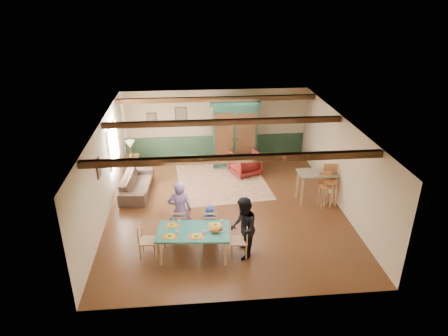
{
  "coord_description": "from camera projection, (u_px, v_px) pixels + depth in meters",
  "views": [
    {
      "loc": [
        -1.01,
        -10.59,
        6.19
      ],
      "look_at": [
        -0.0,
        0.4,
        1.15
      ],
      "focal_mm": 32.0,
      "sensor_mm": 36.0,
      "label": 1
    }
  ],
  "objects": [
    {
      "name": "place_setting_far_left",
      "position": [
        172.0,
        223.0,
        9.96
      ],
      "size": [
        0.42,
        0.33,
        0.11
      ],
      "primitive_type": null,
      "rotation": [
        0.0,
        0.0,
        -0.09
      ],
      "color": "gold",
      "rests_on": "dining_table"
    },
    {
      "name": "dining_chair_far_right",
      "position": [
        210.0,
        224.0,
        10.52
      ],
      "size": [
        0.45,
        0.47,
        0.93
      ],
      "primitive_type": null,
      "rotation": [
        0.0,
        0.0,
        3.05
      ],
      "color": "tan",
      "rests_on": "floor"
    },
    {
      "name": "area_rug",
      "position": [
        221.0,
        180.0,
        13.97
      ],
      "size": [
        3.28,
        3.77,
        0.01
      ],
      "primitive_type": "cube",
      "rotation": [
        0.0,
        0.0,
        0.1
      ],
      "color": "beige",
      "rests_on": "floor"
    },
    {
      "name": "armchair",
      "position": [
        245.0,
        163.0,
        14.29
      ],
      "size": [
        1.2,
        1.22,
        0.86
      ],
      "primitive_type": "imported",
      "rotation": [
        0.0,
        0.0,
        -2.76
      ],
      "color": "#4C0F11",
      "rests_on": "floor"
    },
    {
      "name": "dining_chair_far_left",
      "position": [
        180.0,
        224.0,
        10.51
      ],
      "size": [
        0.45,
        0.47,
        0.93
      ],
      "primitive_type": null,
      "rotation": [
        0.0,
        0.0,
        3.05
      ],
      "color": "tan",
      "rests_on": "floor"
    },
    {
      "name": "picture_back_b",
      "position": [
        152.0,
        119.0,
        14.96
      ],
      "size": [
        0.38,
        0.04,
        0.48
      ],
      "primitive_type": null,
      "color": "gray",
      "rests_on": "wall_back"
    },
    {
      "name": "window_left",
      "position": [
        113.0,
        144.0,
        12.86
      ],
      "size": [
        0.06,
        1.6,
        1.3
      ],
      "primitive_type": null,
      "color": "white",
      "rests_on": "wall_left"
    },
    {
      "name": "table_lamp",
      "position": [
        130.0,
        149.0,
        14.16
      ],
      "size": [
        0.35,
        0.35,
        0.59
      ],
      "primitive_type": null,
      "rotation": [
        0.0,
        0.0,
        0.09
      ],
      "color": "beige",
      "rests_on": "end_table"
    },
    {
      "name": "dining_chair_end_right",
      "position": [
        239.0,
        240.0,
        9.88
      ],
      "size": [
        0.47,
        0.45,
        0.93
      ],
      "primitive_type": null,
      "rotation": [
        0.0,
        0.0,
        -1.66
      ],
      "color": "tan",
      "rests_on": "floor"
    },
    {
      "name": "cat",
      "position": [
        215.0,
        230.0,
        9.64
      ],
      "size": [
        0.36,
        0.17,
        0.18
      ],
      "primitive_type": null,
      "rotation": [
        0.0,
        0.0,
        -0.09
      ],
      "color": "#D85F26",
      "rests_on": "dining_table"
    },
    {
      "name": "armoire",
      "position": [
        235.0,
        135.0,
        14.59
      ],
      "size": [
        1.82,
        0.86,
        2.49
      ],
      "primitive_type": "cube",
      "rotation": [
        0.0,
        0.0,
        -0.09
      ],
      "color": "#143328",
      "rests_on": "floor"
    },
    {
      "name": "end_table",
      "position": [
        132.0,
        164.0,
        14.41
      ],
      "size": [
        0.52,
        0.52,
        0.64
      ],
      "primitive_type": null,
      "rotation": [
        0.0,
        0.0,
        0.01
      ],
      "color": "#321D0D",
      "rests_on": "floor"
    },
    {
      "name": "sofa",
      "position": [
        137.0,
        184.0,
        13.03
      ],
      "size": [
        0.96,
        2.16,
        0.62
      ],
      "primitive_type": "imported",
      "rotation": [
        0.0,
        0.0,
        1.51
      ],
      "color": "#403028",
      "rests_on": "floor"
    },
    {
      "name": "counter_table",
      "position": [
        316.0,
        186.0,
        12.46
      ],
      "size": [
        1.18,
        0.7,
        0.98
      ],
      "primitive_type": null,
      "rotation": [
        0.0,
        0.0,
        0.01
      ],
      "color": "tan",
      "rests_on": "floor"
    },
    {
      "name": "wall_back",
      "position": [
        215.0,
        124.0,
        15.31
      ],
      "size": [
        7.0,
        0.02,
        2.7
      ],
      "primitive_type": "cube",
      "color": "beige",
      "rests_on": "floor"
    },
    {
      "name": "person_child",
      "position": [
        210.0,
        222.0,
        10.58
      ],
      "size": [
        0.51,
        0.35,
        0.99
      ],
      "primitive_type": "imported",
      "rotation": [
        0.0,
        0.0,
        3.05
      ],
      "color": "#263C98",
      "rests_on": "floor"
    },
    {
      "name": "picture_back_a",
      "position": [
        181.0,
        114.0,
        14.99
      ],
      "size": [
        0.45,
        0.04,
        0.55
      ],
      "primitive_type": null,
      "color": "gray",
      "rests_on": "wall_back"
    },
    {
      "name": "picture_left_wall",
      "position": [
        99.0,
        168.0,
        10.69
      ],
      "size": [
        0.04,
        0.42,
        0.52
      ],
      "primitive_type": null,
      "color": "gray",
      "rests_on": "wall_left"
    },
    {
      "name": "wall_right",
      "position": [
        341.0,
        163.0,
        11.98
      ],
      "size": [
        0.02,
        8.0,
        2.7
      ],
      "primitive_type": "cube",
      "color": "beige",
      "rests_on": "floor"
    },
    {
      "name": "ceiling_beam_front",
      "position": [
        235.0,
        159.0,
        9.08
      ],
      "size": [
        6.95,
        0.16,
        0.16
      ],
      "primitive_type": "cube",
      "color": "#321D0D",
      "rests_on": "ceiling"
    },
    {
      "name": "ceiling_beam_mid",
      "position": [
        224.0,
        122.0,
        11.53
      ],
      "size": [
        6.95,
        0.16,
        0.16
      ],
      "primitive_type": "cube",
      "color": "#321D0D",
      "rests_on": "ceiling"
    },
    {
      "name": "wall_left",
      "position": [
        104.0,
        172.0,
        11.4
      ],
      "size": [
        0.02,
        8.0,
        2.7
      ],
      "primitive_type": "cube",
      "color": "beige",
      "rests_on": "floor"
    },
    {
      "name": "bar_stool_left",
      "position": [
        325.0,
        190.0,
        12.12
      ],
      "size": [
        0.39,
        0.42,
        1.08
      ],
      "primitive_type": null,
      "rotation": [
        0.0,
        0.0,
        -0.01
      ],
      "color": "#CE8550",
      "rests_on": "floor"
    },
    {
      "name": "ceiling",
      "position": [
        225.0,
        123.0,
        11.13
      ],
      "size": [
        7.0,
        8.0,
        0.02
      ],
      "primitive_type": "cube",
      "color": "white",
      "rests_on": "wall_back"
    },
    {
      "name": "ceiling_beam_back",
      "position": [
        217.0,
        99.0,
        13.88
      ],
      "size": [
        6.95,
        0.16,
        0.16
      ],
      "primitive_type": "cube",
      "color": "#321D0D",
      "rests_on": "ceiling"
    },
    {
      "name": "floor",
      "position": [
        225.0,
        207.0,
        12.25
      ],
      "size": [
        8.0,
        8.0,
        0.0
      ],
      "primitive_type": "plane",
      "color": "#482614",
      "rests_on": "ground"
    },
    {
      "name": "dining_chair_end_left",
      "position": [
        148.0,
        240.0,
        9.87
      ],
      "size": [
        0.47,
        0.45,
        0.93
      ],
      "primitive_type": null,
      "rotation": [
        0.0,
        0.0,
        1.48
      ],
      "color": "tan",
      "rests_on": "floor"
    },
    {
      "name": "place_setting_near_left",
      "position": [
        170.0,
        235.0,
        9.51
      ],
      "size": [
        0.42,
        0.33,
        0.11
      ],
      "primitive_type": null,
      "rotation": [
        0.0,
        0.0,
        -0.09
      ],
      "color": "gold",
      "rests_on": "dining_table"
    },
    {
      "name": "place_setting_far_right",
      "position": [
        215.0,
        223.0,
        9.96
      ],
      "size": [
        0.42,
        0.33,
        0.11
      ],
      "primitive_type": null,
      "rotation": [
        0.0,
        0.0,
        -0.09
      ],
      "color": "gold",
      "rests_on": "dining_table"
    },
    {
      "name": "dining_table",
      "position": [
        194.0,
        243.0,
        9.91
      ],
      "size": [
        1.85,
        1.13,
        0.74
      ],
      "primitive_type": null,
      "rotation": [
        0.0,
        0.0,
        -0.09
      ],
      "color": "#20665C",
      "rests_on": "floor"
    },
    {
      "name": "person_woman",
      "position": [
        243.0,
        228.0,
        9.73
      ],
      "size": [
        0.68,
        0.84,
        1.62
      ],
      "primitive_type": "imported",
      "rotation": [
        0.0,
        0.0,
        -1.66
      ],
      "color": "black",
      "rests_on": "floor"
    },
    {
      "name": "person_man",
      "position": [
        180.0,
        211.0,
        10.43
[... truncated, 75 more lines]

